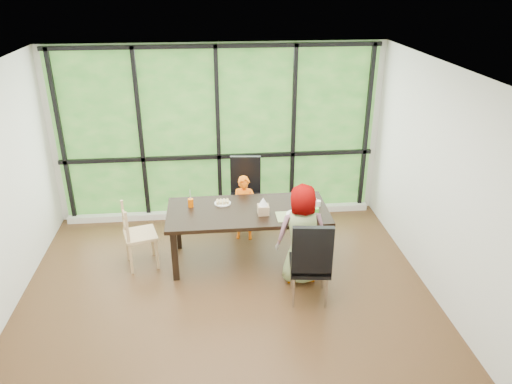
# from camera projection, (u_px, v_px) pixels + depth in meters

# --- Properties ---
(ground) EXTENTS (5.00, 5.00, 0.00)m
(ground) POSITION_uv_depth(u_px,v_px,m) (227.00, 296.00, 5.92)
(ground) COLOR black
(ground) RESTS_ON ground
(back_wall) EXTENTS (5.00, 0.00, 5.00)m
(back_wall) POSITION_uv_depth(u_px,v_px,m) (218.00, 134.00, 7.39)
(back_wall) COLOR silver
(back_wall) RESTS_ON ground
(foliage_backdrop) EXTENTS (4.80, 0.02, 2.65)m
(foliage_backdrop) POSITION_uv_depth(u_px,v_px,m) (218.00, 134.00, 7.38)
(foliage_backdrop) COLOR #22511B
(foliage_backdrop) RESTS_ON back_wall
(window_mullions) EXTENTS (4.80, 0.06, 2.65)m
(window_mullions) POSITION_uv_depth(u_px,v_px,m) (218.00, 135.00, 7.34)
(window_mullions) COLOR black
(window_mullions) RESTS_ON back_wall
(window_sill) EXTENTS (4.80, 0.12, 0.10)m
(window_sill) POSITION_uv_depth(u_px,v_px,m) (221.00, 213.00, 7.85)
(window_sill) COLOR silver
(window_sill) RESTS_ON ground
(dining_table) EXTENTS (2.15, 1.07, 0.75)m
(dining_table) POSITION_uv_depth(u_px,v_px,m) (248.00, 235.00, 6.54)
(dining_table) COLOR black
(dining_table) RESTS_ON ground
(chair_window_leather) EXTENTS (0.50, 0.50, 1.08)m
(chair_window_leather) POSITION_uv_depth(u_px,v_px,m) (245.00, 194.00, 7.32)
(chair_window_leather) COLOR black
(chair_window_leather) RESTS_ON ground
(chair_interior_leather) EXTENTS (0.51, 0.51, 1.08)m
(chair_interior_leather) POSITION_uv_depth(u_px,v_px,m) (310.00, 260.00, 5.67)
(chair_interior_leather) COLOR black
(chair_interior_leather) RESTS_ON ground
(chair_end_beech) EXTENTS (0.50, 0.51, 0.90)m
(chair_end_beech) POSITION_uv_depth(u_px,v_px,m) (140.00, 235.00, 6.39)
(chair_end_beech) COLOR tan
(chair_end_beech) RESTS_ON ground
(child_toddler) EXTENTS (0.39, 0.29, 0.98)m
(child_toddler) POSITION_uv_depth(u_px,v_px,m) (244.00, 208.00, 7.02)
(child_toddler) COLOR #FF6408
(child_toddler) RESTS_ON ground
(child_older) EXTENTS (0.64, 0.42, 1.30)m
(child_older) POSITION_uv_depth(u_px,v_px,m) (302.00, 235.00, 5.99)
(child_older) COLOR slate
(child_older) RESTS_ON ground
(placemat) EXTENTS (0.39, 0.29, 0.01)m
(placemat) POSITION_uv_depth(u_px,v_px,m) (292.00, 216.00, 6.21)
(placemat) COLOR tan
(placemat) RESTS_ON dining_table
(plate_far) EXTENTS (0.22, 0.22, 0.01)m
(plate_far) POSITION_uv_depth(u_px,v_px,m) (223.00, 203.00, 6.55)
(plate_far) COLOR white
(plate_far) RESTS_ON dining_table
(plate_near) EXTENTS (0.26, 0.26, 0.02)m
(plate_near) POSITION_uv_depth(u_px,v_px,m) (296.00, 215.00, 6.24)
(plate_near) COLOR white
(plate_near) RESTS_ON dining_table
(orange_cup) EXTENTS (0.07, 0.07, 0.11)m
(orange_cup) POSITION_uv_depth(u_px,v_px,m) (191.00, 203.00, 6.44)
(orange_cup) COLOR #DF5600
(orange_cup) RESTS_ON dining_table
(green_cup) EXTENTS (0.08, 0.08, 0.13)m
(green_cup) POSITION_uv_depth(u_px,v_px,m) (316.00, 212.00, 6.18)
(green_cup) COLOR #4CDA3E
(green_cup) RESTS_ON dining_table
(white_mug) EXTENTS (0.07, 0.07, 0.07)m
(white_mug) POSITION_uv_depth(u_px,v_px,m) (318.00, 203.00, 6.48)
(white_mug) COLOR white
(white_mug) RESTS_ON dining_table
(tissue_box) EXTENTS (0.14, 0.14, 0.12)m
(tissue_box) POSITION_uv_depth(u_px,v_px,m) (263.00, 210.00, 6.25)
(tissue_box) COLOR tan
(tissue_box) RESTS_ON dining_table
(crepe_rolls_far) EXTENTS (0.20, 0.12, 0.04)m
(crepe_rolls_far) POSITION_uv_depth(u_px,v_px,m) (223.00, 202.00, 6.54)
(crepe_rolls_far) COLOR tan
(crepe_rolls_far) RESTS_ON plate_far
(crepe_rolls_near) EXTENTS (0.10, 0.12, 0.04)m
(crepe_rolls_near) POSITION_uv_depth(u_px,v_px,m) (296.00, 213.00, 6.23)
(crepe_rolls_near) COLOR tan
(crepe_rolls_near) RESTS_ON plate_near
(straw_white) EXTENTS (0.01, 0.04, 0.20)m
(straw_white) POSITION_uv_depth(u_px,v_px,m) (190.00, 196.00, 6.40)
(straw_white) COLOR white
(straw_white) RESTS_ON orange_cup
(straw_pink) EXTENTS (0.01, 0.04, 0.20)m
(straw_pink) POSITION_uv_depth(u_px,v_px,m) (316.00, 205.00, 6.13)
(straw_pink) COLOR pink
(straw_pink) RESTS_ON green_cup
(tissue) EXTENTS (0.12, 0.12, 0.11)m
(tissue) POSITION_uv_depth(u_px,v_px,m) (263.00, 201.00, 6.20)
(tissue) COLOR white
(tissue) RESTS_ON tissue_box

